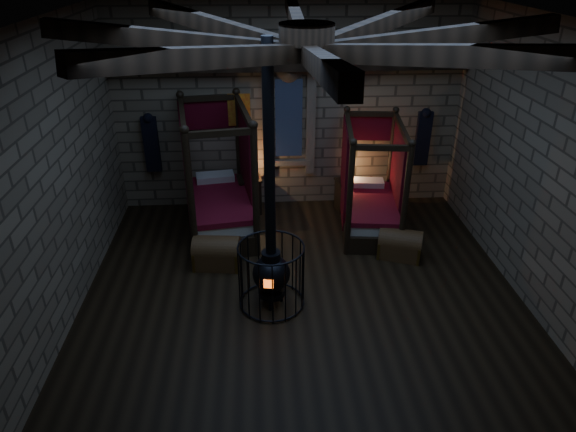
{
  "coord_description": "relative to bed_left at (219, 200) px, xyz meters",
  "views": [
    {
      "loc": [
        -0.66,
        -6.68,
        5.01
      ],
      "look_at": [
        -0.2,
        0.6,
        1.17
      ],
      "focal_mm": 32.0,
      "sensor_mm": 36.0,
      "label": 1
    }
  ],
  "objects": [
    {
      "name": "room",
      "position": [
        1.43,
        -2.33,
        3.15
      ],
      "size": [
        7.02,
        7.02,
        4.29
      ],
      "color": "black",
      "rests_on": "ground"
    },
    {
      "name": "bed_left",
      "position": [
        0.0,
        0.0,
        0.0
      ],
      "size": [
        1.55,
        2.47,
        2.42
      ],
      "rotation": [
        0.0,
        0.0,
        0.15
      ],
      "color": "black",
      "rests_on": "ground"
    },
    {
      "name": "bed_right",
      "position": [
        2.95,
        -0.17,
        -0.07
      ],
      "size": [
        1.29,
        2.13,
        2.11
      ],
      "rotation": [
        0.0,
        0.0,
        -0.11
      ],
      "color": "black",
      "rests_on": "ground"
    },
    {
      "name": "trunk_left",
      "position": [
        0.02,
        -1.41,
        -0.34
      ],
      "size": [
        0.85,
        0.59,
        0.59
      ],
      "rotation": [
        0.0,
        0.0,
        -0.11
      ],
      "color": "#55361B",
      "rests_on": "ground"
    },
    {
      "name": "trunk_right",
      "position": [
        3.29,
        -1.31,
        -0.35
      ],
      "size": [
        0.87,
        0.7,
        0.55
      ],
      "rotation": [
        0.0,
        0.0,
        -0.35
      ],
      "color": "#55361B",
      "rests_on": "ground"
    },
    {
      "name": "nightstand_left",
      "position": [
        0.59,
        0.65,
        -0.2
      ],
      "size": [
        0.55,
        0.53,
        0.95
      ],
      "rotation": [
        0.0,
        0.0,
        0.14
      ],
      "color": "black",
      "rests_on": "ground"
    },
    {
      "name": "nightstand_right",
      "position": [
        2.62,
        0.62,
        -0.25
      ],
      "size": [
        0.5,
        0.49,
        0.75
      ],
      "rotation": [
        0.0,
        0.0,
        0.21
      ],
      "color": "black",
      "rests_on": "ground"
    },
    {
      "name": "stove",
      "position": [
        0.93,
        -2.56,
        0.03
      ],
      "size": [
        1.03,
        1.03,
        4.05
      ],
      "rotation": [
        0.0,
        0.0,
        -0.19
      ],
      "color": "black",
      "rests_on": "ground"
    }
  ]
}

